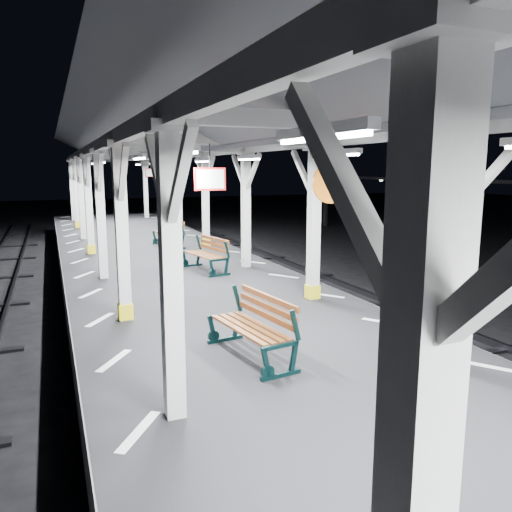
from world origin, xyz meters
TOP-DOWN VIEW (x-y plane):
  - ground at (0.00, 0.00)m, footprint 120.00×120.00m
  - platform at (0.00, 0.00)m, footprint 6.00×50.00m
  - hazard_stripes_left at (-2.45, 0.00)m, footprint 1.00×48.00m
  - hazard_stripes_right at (2.45, 0.00)m, footprint 1.00×48.00m
  - track_right at (5.00, 0.00)m, footprint 2.20×60.00m
  - canopy at (0.00, -0.02)m, footprint 5.40×49.00m
  - bench_near at (-0.43, -0.64)m, footprint 0.88×1.82m
  - bench_mid at (0.81, 5.86)m, footprint 0.95×1.82m
  - bench_far at (0.86, 10.72)m, footprint 0.88×1.85m

SIDE VIEW (x-z plane):
  - ground at x=0.00m, z-range 0.00..0.00m
  - track_right at x=5.00m, z-range 0.00..0.16m
  - platform at x=0.00m, z-range 0.00..1.00m
  - hazard_stripes_left at x=-2.45m, z-range 1.00..1.01m
  - hazard_stripes_right at x=2.45m, z-range 1.00..1.01m
  - bench_mid at x=0.81m, z-range 1.03..1.97m
  - bench_near at x=-0.43m, z-range 1.03..1.98m
  - bench_far at x=0.86m, z-range 1.03..2.00m
  - canopy at x=0.00m, z-range 2.23..6.88m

